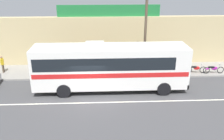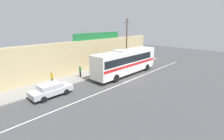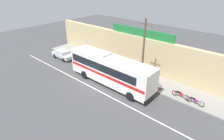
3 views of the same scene
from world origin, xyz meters
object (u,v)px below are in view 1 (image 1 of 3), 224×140
at_px(utility_pole, 145,30).
at_px(pedestrian_far_left, 2,63).
at_px(motorcycle_orange, 160,69).
at_px(intercity_bus, 109,65).
at_px(motorcycle_purple, 213,69).
at_px(motorcycle_black, 196,69).
at_px(pedestrian_near_shop, 47,62).
at_px(pedestrian_far_right, 85,60).

relative_size(utility_pole, pedestrian_far_left, 5.07).
bearing_deg(motorcycle_orange, pedestrian_far_left, 176.01).
bearing_deg(intercity_bus, motorcycle_purple, 15.14).
height_order(motorcycle_black, pedestrian_near_shop, pedestrian_near_shop).
distance_m(intercity_bus, pedestrian_far_right, 4.69).
bearing_deg(motorcycle_orange, motorcycle_black, -0.06).
bearing_deg(pedestrian_near_shop, motorcycle_purple, -3.80).
bearing_deg(motorcycle_purple, utility_pole, -177.58).
bearing_deg(motorcycle_black, motorcycle_orange, 179.94).
xyz_separation_m(utility_pole, motorcycle_purple, (6.43, 0.27, -3.70)).
bearing_deg(pedestrian_far_left, pedestrian_near_shop, -1.90).
xyz_separation_m(pedestrian_near_shop, pedestrian_far_left, (-4.09, 0.14, -0.06)).
bearing_deg(intercity_bus, motorcycle_black, 18.84).
bearing_deg(pedestrian_near_shop, pedestrian_far_left, 178.10).
bearing_deg(pedestrian_far_left, motorcycle_purple, -3.40).
xyz_separation_m(intercity_bus, pedestrian_far_left, (-9.61, 3.71, -1.02)).
relative_size(intercity_bus, motorcycle_black, 6.01).
xyz_separation_m(motorcycle_orange, pedestrian_far_right, (-6.81, 1.37, 0.52)).
xyz_separation_m(motorcycle_black, pedestrian_far_left, (-17.55, 1.00, 0.48)).
distance_m(utility_pole, pedestrian_near_shop, 9.26).
distance_m(intercity_bus, pedestrian_far_left, 10.35).
distance_m(motorcycle_orange, pedestrian_far_left, 14.36).
relative_size(utility_pole, pedestrian_near_shop, 4.80).
bearing_deg(motorcycle_orange, intercity_bus, -150.02).
distance_m(pedestrian_near_shop, pedestrian_far_right, 3.45).
height_order(intercity_bus, motorcycle_purple, intercity_bus).
bearing_deg(utility_pole, pedestrian_far_right, 161.15).
height_order(motorcycle_black, motorcycle_orange, same).
distance_m(intercity_bus, motorcycle_purple, 9.98).
xyz_separation_m(intercity_bus, motorcycle_orange, (4.71, 2.71, -1.50)).
bearing_deg(motorcycle_orange, utility_pole, -165.77).
height_order(utility_pole, pedestrian_near_shop, utility_pole).
bearing_deg(pedestrian_near_shop, motorcycle_black, -3.68).
bearing_deg(pedestrian_far_right, utility_pole, -18.85).
distance_m(intercity_bus, motorcycle_orange, 5.64).
height_order(motorcycle_purple, pedestrian_near_shop, pedestrian_near_shop).
height_order(motorcycle_orange, pedestrian_far_left, pedestrian_far_left).
height_order(intercity_bus, pedestrian_near_shop, intercity_bus).
bearing_deg(utility_pole, motorcycle_purple, 2.42).
height_order(motorcycle_black, pedestrian_far_left, pedestrian_far_left).
distance_m(motorcycle_orange, pedestrian_near_shop, 10.27).
bearing_deg(pedestrian_near_shop, pedestrian_far_right, 8.37).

